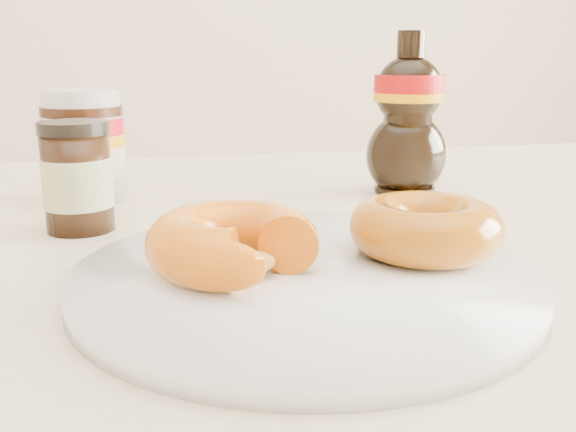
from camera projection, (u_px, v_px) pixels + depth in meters
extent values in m
cube|color=beige|center=(266.00, 268.00, 0.51)|extent=(1.40, 0.90, 0.04)
cylinder|color=white|center=(305.00, 278.00, 0.40)|extent=(0.29, 0.29, 0.01)
torus|color=white|center=(305.00, 276.00, 0.40)|extent=(0.29, 0.29, 0.01)
torus|color=#CD670B|center=(233.00, 242.00, 0.39)|extent=(0.13, 0.13, 0.04)
torus|color=#905A09|center=(425.00, 227.00, 0.42)|extent=(0.11, 0.11, 0.04)
cylinder|color=white|center=(85.00, 156.00, 0.63)|extent=(0.08, 0.08, 0.09)
cylinder|color=maroon|center=(83.00, 126.00, 0.63)|extent=(0.08, 0.08, 0.02)
cylinder|color=#D89905|center=(84.00, 141.00, 0.63)|extent=(0.08, 0.08, 0.01)
cylinder|color=black|center=(82.00, 111.00, 0.62)|extent=(0.08, 0.08, 0.01)
cylinder|color=white|center=(81.00, 99.00, 0.62)|extent=(0.07, 0.07, 0.02)
cylinder|color=black|center=(78.00, 182.00, 0.53)|extent=(0.06, 0.06, 0.08)
cylinder|color=beige|center=(78.00, 182.00, 0.53)|extent=(0.06, 0.06, 0.04)
cylinder|color=black|center=(73.00, 128.00, 0.52)|extent=(0.06, 0.06, 0.01)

